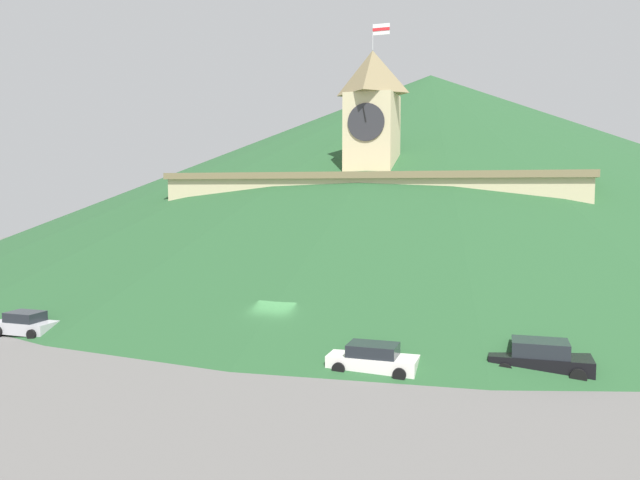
{
  "coord_description": "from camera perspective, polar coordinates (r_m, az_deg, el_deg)",
  "views": [
    {
      "loc": [
        14.2,
        -34.0,
        9.31
      ],
      "look_at": [
        0.0,
        8.28,
        5.58
      ],
      "focal_mm": 35.0,
      "sensor_mm": 36.0,
      "label": 1
    }
  ],
  "objects": [
    {
      "name": "ground_plane",
      "position": [
        38.0,
        -4.03,
        -9.41
      ],
      "size": [
        160.0,
        160.0,
        0.0
      ],
      "primitive_type": "plane",
      "color": "#605E5B"
    },
    {
      "name": "civic_building",
      "position": [
        59.46,
        4.72,
        1.6
      ],
      "size": [
        38.59,
        10.68,
        24.47
      ],
      "color": "beige",
      "rests_on": "ground"
    },
    {
      "name": "banner_fence",
      "position": [
        51.42,
        2.31,
        -4.22
      ],
      "size": [
        37.99,
        0.12,
        2.53
      ],
      "color": "red",
      "rests_on": "ground"
    },
    {
      "name": "hillside_backdrop",
      "position": [
        94.38,
        9.97,
        6.88
      ],
      "size": [
        130.82,
        130.82,
        25.76
      ],
      "primitive_type": "cone",
      "color": "#234C28",
      "rests_on": "ground"
    },
    {
      "name": "street_lamp_right",
      "position": [
        57.42,
        -10.3,
        -0.73
      ],
      "size": [
        1.26,
        0.36,
        5.37
      ],
      "color": "black",
      "rests_on": "ground"
    },
    {
      "name": "street_lamp_left",
      "position": [
        52.44,
        2.26,
        -1.45
      ],
      "size": [
        1.26,
        0.36,
        4.98
      ],
      "color": "black",
      "rests_on": "ground"
    },
    {
      "name": "street_lamp_far_left",
      "position": [
        50.39,
        18.29,
        -2.16
      ],
      "size": [
        1.26,
        0.36,
        4.67
      ],
      "color": "black",
      "rests_on": "ground"
    },
    {
      "name": "car_red_sedan",
      "position": [
        44.99,
        4.29,
        -6.3
      ],
      "size": [
        4.5,
        2.33,
        1.45
      ],
      "rotation": [
        0.0,
        0.0,
        3.08
      ],
      "color": "red",
      "rests_on": "ground"
    },
    {
      "name": "car_black_suv",
      "position": [
        33.25,
        19.45,
        -10.27
      ],
      "size": [
        4.98,
        2.53,
        1.8
      ],
      "rotation": [
        0.0,
        0.0,
        3.18
      ],
      "color": "black",
      "rests_on": "ground"
    },
    {
      "name": "car_white_taxi",
      "position": [
        32.05,
        4.86,
        -10.83
      ],
      "size": [
        4.52,
        2.16,
        1.5
      ],
      "rotation": [
        0.0,
        0.0,
        3.15
      ],
      "color": "white",
      "rests_on": "ground"
    },
    {
      "name": "car_silver_hatch",
      "position": [
        43.97,
        -25.33,
        -6.98
      ],
      "size": [
        3.9,
        2.02,
        1.5
      ],
      "rotation": [
        0.0,
        0.0,
        -0.0
      ],
      "color": "#B7B7BC",
      "rests_on": "ground"
    },
    {
      "name": "car_blue_van",
      "position": [
        47.82,
        -15.28,
        -5.44
      ],
      "size": [
        5.23,
        2.68,
        2.1
      ],
      "rotation": [
        0.0,
        0.0,
        0.07
      ],
      "color": "#284C99",
      "rests_on": "ground"
    },
    {
      "name": "pedestrian",
      "position": [
        47.83,
        12.25,
        -5.43
      ],
      "size": [
        0.51,
        0.51,
        1.67
      ],
      "rotation": [
        0.0,
        0.0,
        3.83
      ],
      "color": "#4C4C4C",
      "rests_on": "ground"
    }
  ]
}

